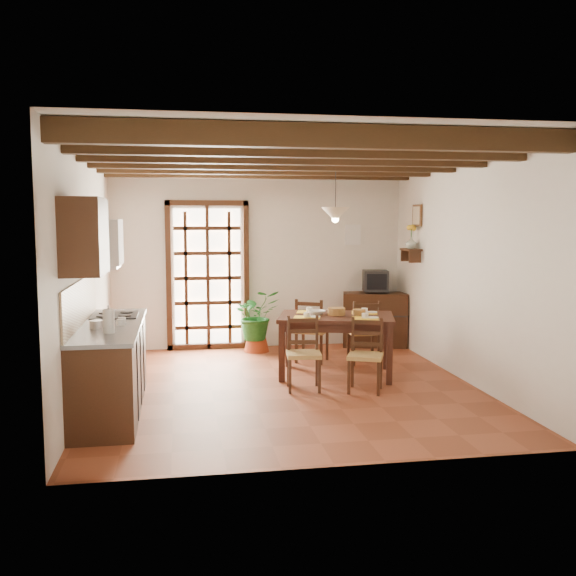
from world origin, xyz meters
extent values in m
plane|color=brown|center=(0.00, 0.00, 0.00)|extent=(5.00, 5.00, 0.00)
cube|color=silver|center=(0.00, 2.50, 1.40)|extent=(4.50, 0.02, 2.80)
cube|color=silver|center=(0.00, -2.50, 1.40)|extent=(4.50, 0.02, 2.80)
cube|color=silver|center=(-2.25, 0.00, 1.40)|extent=(0.02, 5.00, 2.80)
cube|color=silver|center=(2.25, 0.00, 1.40)|extent=(0.02, 5.00, 2.80)
cube|color=white|center=(0.00, 0.00, 2.80)|extent=(4.50, 5.00, 0.02)
cube|color=black|center=(0.00, -2.10, 2.69)|extent=(4.50, 0.14, 0.20)
cube|color=black|center=(0.00, -1.26, 2.69)|extent=(4.50, 0.14, 0.20)
cube|color=black|center=(0.00, -0.42, 2.69)|extent=(4.50, 0.14, 0.20)
cube|color=black|center=(0.00, 0.42, 2.69)|extent=(4.50, 0.14, 0.20)
cube|color=black|center=(0.00, 1.26, 2.69)|extent=(4.50, 0.14, 0.20)
cube|color=black|center=(0.00, 2.10, 2.69)|extent=(4.50, 0.14, 0.20)
cube|color=white|center=(-0.80, 2.49, 1.10)|extent=(1.01, 0.02, 2.11)
cube|color=#321B0F|center=(-0.80, 2.44, 2.24)|extent=(1.26, 0.10, 0.08)
cube|color=#321B0F|center=(-1.39, 2.44, 1.10)|extent=(0.08, 0.10, 2.28)
cube|color=#321B0F|center=(-0.21, 2.44, 1.10)|extent=(0.08, 0.10, 2.28)
cube|color=#321B0F|center=(-0.80, 2.42, 1.10)|extent=(1.01, 0.03, 2.02)
cube|color=#321B0F|center=(-1.95, -0.60, 0.44)|extent=(0.60, 2.20, 0.88)
cube|color=slate|center=(-1.95, -0.60, 0.90)|extent=(0.64, 2.25, 0.04)
cube|color=tan|center=(-2.23, -0.60, 1.13)|extent=(0.02, 2.20, 0.50)
cube|color=#321B0F|center=(-2.08, -1.30, 1.85)|extent=(0.35, 0.80, 0.70)
cube|color=white|center=(-2.05, -0.05, 1.75)|extent=(0.38, 0.60, 0.50)
cube|color=silver|center=(-2.05, -0.05, 1.48)|extent=(0.32, 0.55, 0.04)
cube|color=black|center=(-1.95, -0.05, 0.93)|extent=(0.50, 0.55, 0.02)
cylinder|color=white|center=(-1.90, -1.15, 1.03)|extent=(0.11, 0.11, 0.24)
cylinder|color=silver|center=(-2.05, -0.85, 0.95)|extent=(0.14, 0.14, 0.10)
cube|color=#381B12|center=(0.74, 0.48, 0.75)|extent=(1.63, 1.27, 0.05)
cube|color=#381B12|center=(0.74, 0.48, 0.68)|extent=(1.47, 1.15, 0.10)
cube|color=#381B12|center=(1.48, 0.69, 0.36)|extent=(0.09, 0.09, 0.73)
cube|color=#381B12|center=(0.21, 1.04, 0.36)|extent=(0.09, 0.09, 0.73)
cube|color=#381B12|center=(1.27, -0.08, 0.36)|extent=(0.09, 0.09, 0.73)
cube|color=#381B12|center=(0.00, 0.27, 0.36)|extent=(0.09, 0.09, 0.73)
cube|color=tan|center=(0.19, -0.15, 0.42)|extent=(0.44, 0.42, 0.05)
cube|color=#321B0F|center=(0.21, 0.01, 0.64)|extent=(0.40, 0.08, 0.43)
cube|color=#321B0F|center=(0.19, -0.15, 0.21)|extent=(0.42, 0.40, 0.42)
cube|color=tan|center=(0.89, -0.34, 0.42)|extent=(0.51, 0.50, 0.05)
cube|color=#321B0F|center=(0.95, -0.20, 0.63)|extent=(0.37, 0.18, 0.43)
cube|color=#321B0F|center=(0.89, -0.34, 0.21)|extent=(0.48, 0.47, 0.42)
cube|color=tan|center=(0.59, 1.29, 0.45)|extent=(0.55, 0.54, 0.05)
cube|color=#321B0F|center=(0.52, 1.15, 0.67)|extent=(0.39, 0.22, 0.46)
cube|color=#321B0F|center=(0.59, 1.29, 0.22)|extent=(0.52, 0.52, 0.45)
cube|color=tan|center=(1.29, 1.10, 0.44)|extent=(0.42, 0.40, 0.05)
cube|color=#321B0F|center=(1.28, 0.94, 0.66)|extent=(0.41, 0.05, 0.45)
cube|color=#321B0F|center=(1.29, 1.10, 0.22)|extent=(0.40, 0.38, 0.44)
cube|color=yellow|center=(0.38, 0.25, 0.80)|extent=(0.33, 0.25, 0.01)
cube|color=yellow|center=(1.10, 0.25, 0.80)|extent=(0.33, 0.25, 0.01)
cube|color=yellow|center=(0.38, 0.70, 0.80)|extent=(0.33, 0.25, 0.01)
cube|color=yellow|center=(1.10, 0.70, 0.80)|extent=(0.33, 0.25, 0.01)
cylinder|color=olive|center=(0.74, 0.48, 0.85)|extent=(0.23, 0.23, 0.09)
imported|color=white|center=(0.51, 0.59, 0.81)|extent=(0.26, 0.26, 0.05)
cube|color=#321B0F|center=(1.80, 2.23, 0.42)|extent=(1.08, 0.68, 0.85)
cube|color=black|center=(1.80, 2.23, 1.04)|extent=(0.43, 0.41, 0.33)
cube|color=black|center=(1.80, 2.05, 1.04)|extent=(0.31, 0.07, 0.24)
cube|color=white|center=(1.50, 2.48, 1.75)|extent=(0.25, 0.03, 0.32)
cone|color=maroon|center=(-0.09, 2.12, 0.11)|extent=(0.39, 0.39, 0.24)
imported|color=#144C19|center=(-0.09, 2.12, 0.57)|extent=(2.07, 1.88, 1.98)
cube|color=#321B0F|center=(2.14, 1.60, 1.55)|extent=(0.20, 0.42, 0.03)
cube|color=#321B0F|center=(2.14, 1.43, 1.46)|extent=(0.18, 0.03, 0.18)
cube|color=#321B0F|center=(2.14, 1.77, 1.46)|extent=(0.18, 0.03, 0.18)
imported|color=#B2BFB2|center=(2.14, 1.60, 1.65)|extent=(0.15, 0.15, 0.15)
sphere|color=yellow|center=(2.14, 1.60, 1.86)|extent=(0.14, 0.14, 0.14)
cylinder|color=#144C19|center=(2.14, 1.60, 1.71)|extent=(0.01, 0.01, 0.28)
cube|color=brown|center=(2.23, 1.60, 2.05)|extent=(0.03, 0.32, 0.32)
cube|color=#C3B292|center=(2.21, 1.60, 2.05)|extent=(0.01, 0.26, 0.26)
cylinder|color=black|center=(0.74, 0.58, 2.45)|extent=(0.01, 0.01, 0.70)
cone|color=beige|center=(0.74, 0.58, 2.08)|extent=(0.36, 0.36, 0.14)
sphere|color=#FFD88C|center=(0.74, 0.58, 2.00)|extent=(0.09, 0.09, 0.09)
camera|label=1|loc=(-1.22, -7.39, 2.02)|focal=40.00mm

